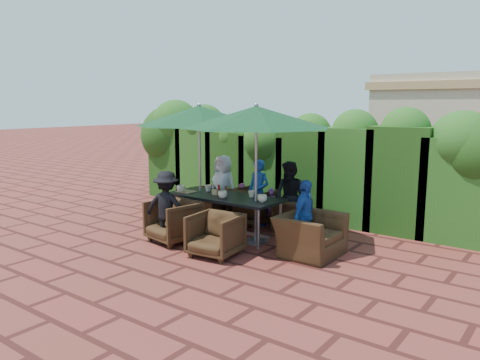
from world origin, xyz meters
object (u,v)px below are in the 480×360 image
Objects in this scene: umbrella_left at (199,116)px; chair_far_left at (215,201)px; chair_far_mid at (253,204)px; chair_near_left at (173,219)px; chair_far_right at (292,213)px; dining_table at (225,200)px; chair_end_right at (310,228)px; umbrella_right at (256,117)px; chair_near_right at (215,233)px.

chair_far_left is (-0.28, 0.77, -1.82)m from umbrella_left.
chair_far_mid is (0.89, 0.17, 0.01)m from chair_far_left.
chair_near_left is (0.21, -0.97, -1.80)m from umbrella_left.
chair_far_left is 1.83m from chair_far_right.
dining_table is 1.37m from chair_far_right.
chair_end_right is at bearing 29.47° from chair_near_left.
chair_near_left is 0.79× the size of chair_end_right.
dining_table is at bearing 176.60° from umbrella_right.
chair_far_left is 1.14× the size of chair_far_right.
umbrella_right is (1.41, -0.12, 0.00)m from umbrella_left.
chair_far_right is (1.55, 0.92, -1.87)m from umbrella_left.
umbrella_right is 2.24m from chair_far_mid.
chair_far_left is (-1.69, 0.88, -1.82)m from umbrella_right.
chair_far_left is 0.97× the size of chair_far_mid.
chair_near_right is at bearing -94.86° from umbrella_right.
chair_near_left reaches higher than dining_table.
chair_far_mid reaches higher than chair_far_left.
chair_near_left reaches higher than chair_far_mid.
chair_end_right is (2.53, -0.17, -1.76)m from umbrella_left.
chair_far_mid is 0.99× the size of chair_near_left.
chair_far_left is 1.80m from chair_near_left.
dining_table is 0.85× the size of umbrella_right.
umbrella_left is 3.15× the size of chair_far_left.
umbrella_left is at bearing 175.31° from umbrella_right.
chair_far_mid is 2.21m from chair_end_right.
chair_near_left is at bearing -117.04° from dining_table.
umbrella_left is 2.00m from chair_far_left.
chair_far_left is at bearing 123.80° from chair_near_right.
chair_far_left is 2.48m from chair_near_right.
chair_far_right is 1.48m from chair_end_right.
chair_far_left is 2.96m from chair_end_right.
chair_near_right is (0.71, -2.07, -0.02)m from chair_far_mid.
chair_end_right is (0.98, -1.10, 0.11)m from chair_far_right.
umbrella_right is 3.23× the size of chair_far_mid.
umbrella_right reaches higher than dining_table.
chair_far_mid is at bearing 60.83° from chair_end_right.
dining_table is 2.71× the size of chair_near_left.
chair_far_right is at bearing 77.49° from chair_near_right.
chair_near_left is (-1.20, -0.85, -1.80)m from umbrella_right.
chair_far_left is at bearing 138.58° from dining_table.
chair_far_mid is at bearing 56.85° from umbrella_left.
umbrella_left is at bearing 120.15° from chair_far_left.
chair_far_left is 0.91m from chair_far_mid.
chair_near_right is at bearing 129.49° from chair_end_right.
chair_near_left is at bearing -144.58° from umbrella_right.
chair_far_mid is (0.61, 0.94, -1.81)m from umbrella_left.
chair_near_right is 1.54m from chair_end_right.
dining_table is 1.28m from chair_near_right.
dining_table is at bearing 87.81° from chair_end_right.
chair_far_mid is at bearing -158.89° from chair_far_left.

